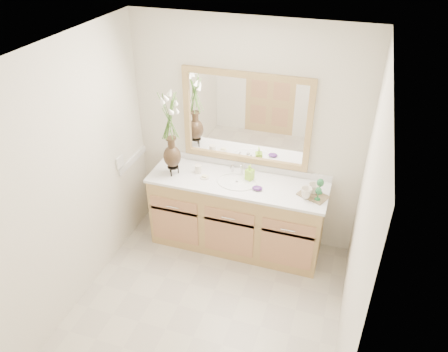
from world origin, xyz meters
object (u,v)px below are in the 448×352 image
(tray, at_px, (313,195))
(soap_bottle, at_px, (250,173))
(flower_vase, at_px, (170,122))
(tumbler, at_px, (198,169))

(tray, bearing_deg, soap_bottle, -165.04)
(soap_bottle, height_order, tray, soap_bottle)
(soap_bottle, distance_m, tray, 0.67)
(flower_vase, height_order, tumbler, flower_vase)
(tumbler, bearing_deg, flower_vase, -156.37)
(tray, bearing_deg, tumbler, -159.17)
(flower_vase, bearing_deg, tray, 1.61)
(tray, bearing_deg, flower_vase, -154.56)
(flower_vase, xyz_separation_m, tray, (1.45, 0.04, -0.58))
(tumbler, distance_m, tray, 1.21)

